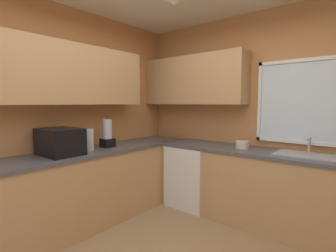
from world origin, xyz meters
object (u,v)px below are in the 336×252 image
object	(u,v)px
sink_assembly	(306,155)
bowl	(242,145)
kettle	(89,140)
blender_appliance	(107,135)
microwave	(60,142)
dishwasher	(193,175)

from	to	relation	value
sink_assembly	bowl	xyz separation A→B (m)	(-0.71, -0.01, 0.03)
kettle	blender_appliance	world-z (taller)	blender_appliance
microwave	blender_appliance	world-z (taller)	blender_appliance
dishwasher	microwave	world-z (taller)	microwave
microwave	sink_assembly	world-z (taller)	microwave
sink_assembly	dishwasher	bearing A→B (deg)	-178.54
microwave	kettle	world-z (taller)	microwave
kettle	sink_assembly	distance (m)	2.46
microwave	kettle	xyz separation A→B (m)	(0.02, 0.34, -0.02)
microwave	dishwasher	bearing A→B (deg)	67.89
microwave	blender_appliance	distance (m)	0.63
microwave	blender_appliance	bearing A→B (deg)	90.00
kettle	bowl	xyz separation A→B (m)	(1.35, 1.31, -0.08)
dishwasher	kettle	distance (m)	1.56
microwave	kettle	bearing A→B (deg)	86.66
dishwasher	microwave	distance (m)	1.86
microwave	bowl	world-z (taller)	microwave
sink_assembly	bowl	world-z (taller)	sink_assembly
dishwasher	kettle	xyz separation A→B (m)	(-0.64, -1.28, 0.60)
kettle	blender_appliance	distance (m)	0.29
microwave	kettle	size ratio (longest dim) A/B	1.85
blender_appliance	sink_assembly	bearing A→B (deg)	26.27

